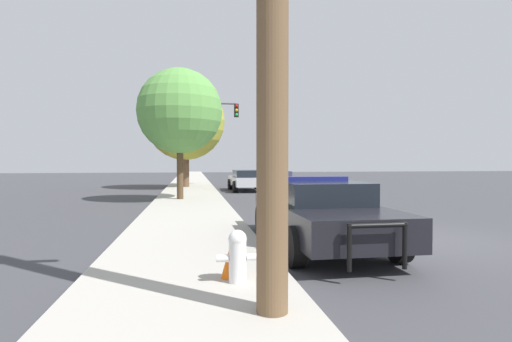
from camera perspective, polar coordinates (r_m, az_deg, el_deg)
The scene contains 10 objects.
ground_plane at distance 9.84m, azimuth 21.93°, elevation -9.09°, with size 110.00×110.00×0.00m, color #3D3D42.
sidewalk_left at distance 8.46m, azimuth -9.72°, elevation -10.29°, with size 3.00×110.00×0.13m.
police_car at distance 8.53m, azimuth 8.97°, elevation -5.60°, with size 2.14×5.10×1.45m.
fire_hydrant at distance 5.54m, azimuth -2.65°, elevation -11.82°, with size 0.58×0.25×0.72m.
traffic_light at distance 27.21m, azimuth -7.00°, elevation 6.32°, with size 3.52×0.35×5.69m.
car_background_midblock at distance 23.81m, azimuth -1.35°, elevation -1.23°, with size 2.00×4.04×1.24m.
car_background_oncoming at distance 36.04m, azimuth 2.82°, elevation -0.28°, with size 2.09×4.58×1.29m.
tree_sidewalk_near at distance 17.76m, azimuth -10.84°, elevation 8.38°, with size 3.67×3.67×5.65m.
tree_sidewalk_mid at distance 26.07m, azimuth -10.08°, elevation 7.08°, with size 5.05×5.05×6.76m.
traffic_cone at distance 5.79m, azimuth -3.61°, elevation -12.62°, with size 0.28×0.28×0.49m.
Camera 1 is at (-5.01, -8.28, 1.78)m, focal length 28.00 mm.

